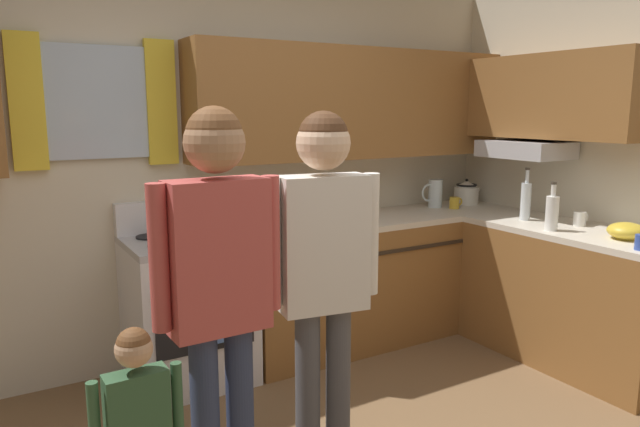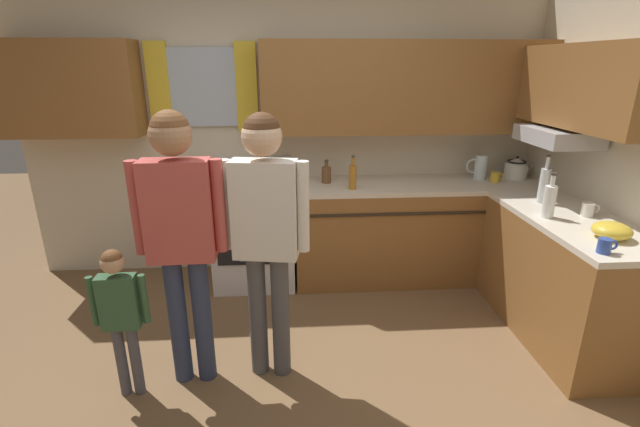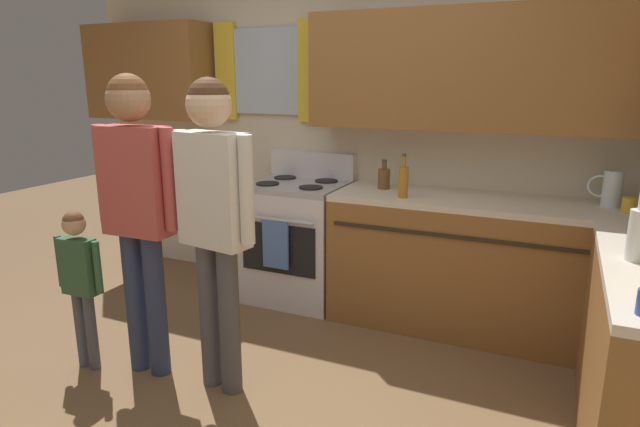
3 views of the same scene
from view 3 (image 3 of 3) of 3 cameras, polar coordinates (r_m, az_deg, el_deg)
ground_plane at (r=2.95m, az=-11.39°, el=-20.21°), size 12.00×12.00×0.00m
back_wall_unit at (r=4.01m, az=3.88°, el=11.61°), size 4.60×0.42×2.60m
kitchen_counter_run at (r=3.32m, az=23.21°, el=-8.23°), size 2.21×2.00×0.90m
stove_oven at (r=4.08m, az=-2.33°, el=-2.70°), size 0.70×0.67×1.10m
bottle_oil_amber at (r=3.50m, az=8.85°, el=3.42°), size 0.06×0.06×0.29m
bottle_milk_white at (r=2.62m, az=30.73°, el=-1.83°), size 0.08×0.08×0.31m
bottle_squat_brown at (r=3.77m, az=6.82°, el=3.78°), size 0.08×0.08×0.21m
mug_mustard_yellow at (r=3.55m, az=30.07°, el=0.77°), size 0.12×0.08×0.09m
water_pitcher at (r=3.66m, az=28.54°, el=2.35°), size 0.19×0.11×0.22m
adult_holding_child at (r=3.04m, az=-18.96°, el=2.12°), size 0.52×0.23×1.68m
adult_in_plaid at (r=2.76m, az=-11.24°, el=1.21°), size 0.51×0.22×1.66m
small_child at (r=3.33m, az=-24.22°, el=-5.68°), size 0.32×0.13×0.95m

